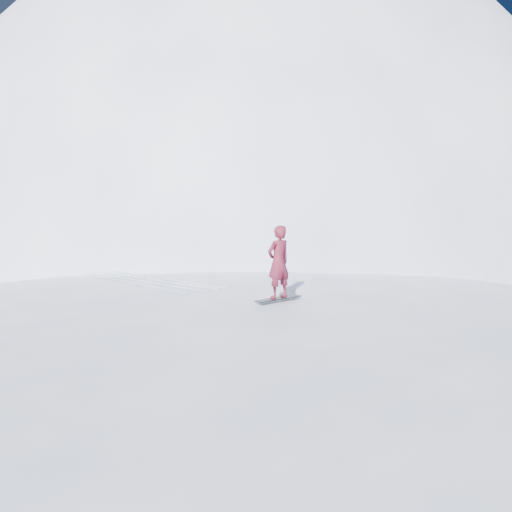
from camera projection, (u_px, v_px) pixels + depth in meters
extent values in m
plane|color=white|center=(242.00, 385.00, 12.63)|extent=(400.00, 400.00, 0.00)
ellipsoid|color=white|center=(214.00, 351.00, 15.59)|extent=(36.00, 28.00, 4.80)
ellipsoid|color=white|center=(266.00, 256.00, 46.46)|extent=(60.00, 56.00, 56.00)
ellipsoid|color=white|center=(193.00, 272.00, 34.43)|extent=(28.00, 24.00, 18.00)
ellipsoid|color=white|center=(134.00, 468.00, 8.62)|extent=(6.00, 5.40, 0.80)
ellipsoid|color=white|center=(441.00, 376.00, 13.32)|extent=(5.00, 4.50, 0.70)
ellipsoid|color=white|center=(97.00, 346.00, 16.12)|extent=(7.00, 6.30, 1.00)
ellipsoid|color=white|center=(317.00, 319.00, 20.04)|extent=(4.00, 3.60, 0.60)
cube|color=black|center=(278.00, 298.00, 12.50)|extent=(1.49, 0.29, 0.02)
imported|color=maroon|center=(279.00, 262.00, 12.39)|extent=(0.73, 0.48, 1.99)
cube|color=silver|center=(131.00, 282.00, 15.24)|extent=(1.08, 5.92, 0.04)
cube|color=silver|center=(143.00, 281.00, 15.50)|extent=(1.45, 5.85, 0.04)
cube|color=silver|center=(155.00, 279.00, 15.77)|extent=(1.58, 5.82, 0.04)
cube|color=silver|center=(164.00, 278.00, 15.98)|extent=(1.50, 5.84, 0.04)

